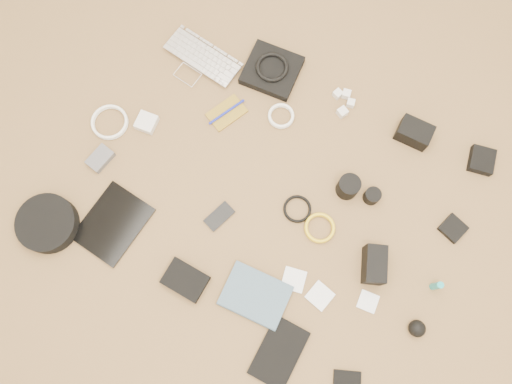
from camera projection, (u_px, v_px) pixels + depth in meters
The scene contains 32 objects.
laptop at pixel (196, 65), 1.86m from camera, with size 0.29×0.20×0.02m, color silver.
headphone_pouch at pixel (272, 70), 1.85m from camera, with size 0.19×0.18×0.03m, color black.
headphones at pixel (272, 67), 1.82m from camera, with size 0.12×0.12×0.02m, color black.
charger_a at pixel (338, 94), 1.83m from camera, with size 0.03×0.03×0.03m, color silver.
charger_b at pixel (346, 94), 1.83m from camera, with size 0.03×0.03×0.03m, color silver.
charger_c at pixel (351, 103), 1.82m from camera, with size 0.03×0.03×0.03m, color silver.
charger_d at pixel (342, 112), 1.81m from camera, with size 0.03×0.03×0.03m, color silver.
dslr_camera at pixel (414, 133), 1.77m from camera, with size 0.12×0.08×0.07m, color black.
lens_pouch at pixel (482, 160), 1.76m from camera, with size 0.08×0.09×0.03m, color black.
notebook_olive at pixel (227, 113), 1.82m from camera, with size 0.09×0.13×0.01m, color olive.
pen_blue at pixel (227, 112), 1.81m from camera, with size 0.01×0.01×0.16m, color #131B9C.
cable_white_a at pixel (281, 117), 1.81m from camera, with size 0.10×0.10×0.01m, color white.
lens_a at pixel (348, 187), 1.71m from camera, with size 0.08×0.08×0.08m, color black.
lens_b at pixel (372, 196), 1.72m from camera, with size 0.06×0.06×0.05m, color black.
card_reader at pixel (453, 228), 1.70m from camera, with size 0.08×0.08×0.02m, color black.
power_brick at pixel (147, 122), 1.80m from camera, with size 0.07×0.07×0.03m, color silver.
cable_white_b at pixel (110, 123), 1.81m from camera, with size 0.13×0.13×0.01m, color white.
cable_black at pixel (297, 209), 1.73m from camera, with size 0.10×0.10×0.01m, color black.
cable_yellow at pixel (319, 228), 1.71m from camera, with size 0.11×0.11×0.01m, color gold.
flash at pixel (374, 265), 1.64m from camera, with size 0.07×0.12×0.09m, color black.
lens_cleaner at pixel (437, 286), 1.63m from camera, with size 0.02×0.02×0.08m, color teal.
battery_charger at pixel (100, 158), 1.77m from camera, with size 0.06×0.09×0.03m, color #505055.
tablet at pixel (113, 224), 1.71m from camera, with size 0.19×0.24×0.01m, color black.
phone at pixel (219, 216), 1.72m from camera, with size 0.05×0.10×0.01m, color black.
filter_case_left at pixel (294, 280), 1.67m from camera, with size 0.07×0.07×0.01m, color silver.
filter_case_mid at pixel (320, 296), 1.65m from camera, with size 0.07×0.07×0.01m, color silver.
filter_case_right at pixel (368, 302), 1.65m from camera, with size 0.06×0.06×0.01m, color silver.
air_blower at pixel (417, 328), 1.60m from camera, with size 0.06×0.06×0.06m, color black.
headphone_case at pixel (48, 224), 1.69m from camera, with size 0.20×0.20×0.06m, color black.
drive_case at pixel (185, 280), 1.65m from camera, with size 0.14×0.10×0.03m, color black.
paperback at pixel (245, 318), 1.63m from camera, with size 0.16×0.21×0.02m, color #3F586C.
notebook_black_a at pixel (279, 353), 1.60m from camera, with size 0.13×0.21×0.01m, color black.
Camera 1 is at (0.20, -0.38, 1.69)m, focal length 35.00 mm.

